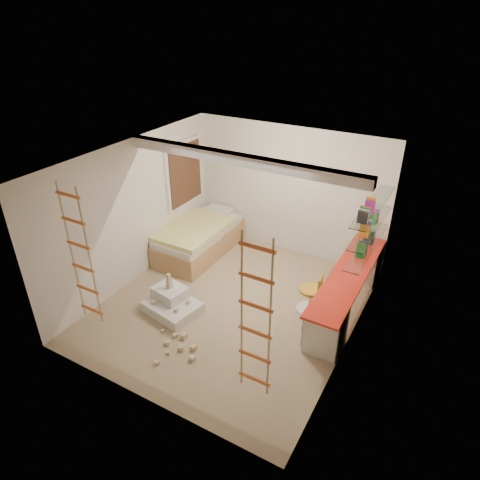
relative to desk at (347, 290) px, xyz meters
The scene contains 15 objects.
floor 1.96m from the desk, 153.35° to the right, with size 4.50×4.50×0.00m, color tan.
ceiling_beam 2.78m from the desk, 161.89° to the right, with size 4.00×0.18×0.16m, color white.
window_frame 3.91m from the desk, behind, with size 0.06×1.15×1.35m, color white.
window_blind 3.88m from the desk, behind, with size 0.02×1.00×1.20m, color #4C2D1E.
rope_ladder_left 4.18m from the desk, 139.59° to the right, with size 0.41×0.04×2.13m, color #E15B26, non-canonical shape.
rope_ladder_right 2.86m from the desk, 98.00° to the right, with size 0.41×0.04×2.13m, color #DB5525, non-canonical shape.
waste_bin 1.17m from the desk, 88.35° to the right, with size 0.28×0.28×0.35m, color white.
desk is the anchor object (origin of this frame).
shelves 1.14m from the desk, 60.31° to the left, with size 0.25×1.80×0.71m.
bed 3.22m from the desk, behind, with size 1.02×2.00×0.69m.
task_lamp 1.21m from the desk, 92.80° to the left, with size 0.14×0.36×0.57m.
swivel_chair 0.60m from the desk, 147.61° to the right, with size 0.48×0.48×0.72m.
play_platform 2.93m from the desk, 150.04° to the right, with size 0.97×0.81×0.38m.
toy_blocks 2.88m from the desk, 139.22° to the right, with size 1.23×1.28×0.65m.
books 1.21m from the desk, 60.31° to the left, with size 0.14×0.70×0.92m.
Camera 1 is at (3.00, -5.03, 4.57)m, focal length 32.00 mm.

